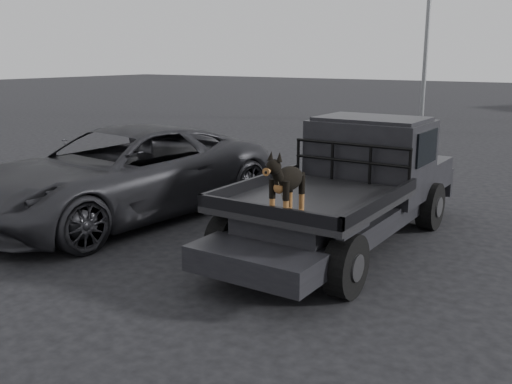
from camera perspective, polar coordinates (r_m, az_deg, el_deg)
The scene contains 6 objects.
ground at distance 6.93m, azimuth 0.60°, elevation -9.65°, with size 120.00×120.00×0.00m, color black.
flatbed_ute at distance 8.43m, azimuth 8.71°, elevation -2.24°, with size 2.00×5.40×0.92m, color black, non-canonical shape.
ute_cab at distance 9.10m, azimuth 11.44°, elevation 4.60°, with size 1.72×1.30×0.88m, color black, non-canonical shape.
headache_rack at distance 8.45m, azimuth 9.46°, elevation 2.88°, with size 1.80×0.08×0.55m, color black, non-canonical shape.
dog at distance 6.52m, azimuth 3.15°, elevation 0.79°, with size 0.32×0.60×0.74m, color black, non-canonical shape.
parked_suv at distance 10.00m, azimuth -13.24°, elevation 1.86°, with size 2.56×5.54×1.54m, color #2A2A2F.
Camera 1 is at (3.45, -5.36, 2.72)m, focal length 40.00 mm.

